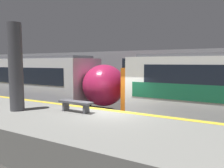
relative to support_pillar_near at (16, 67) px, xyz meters
The scene contains 6 objects.
ground_plane 4.86m from the support_pillar_near, 32.57° to the left, with size 120.00×120.00×0.00m, color #33302D.
platform 4.03m from the support_pillar_near, ahead, with size 40.00×4.05×1.16m.
station_rear_barrier 9.73m from the support_pillar_near, 70.44° to the left, with size 50.00×0.15×4.04m.
support_pillar_near is the anchor object (origin of this frame).
train_modern 8.84m from the support_pillar_near, 146.76° to the left, with size 19.09×2.93×3.58m.
platform_bench 2.93m from the support_pillar_near, 22.55° to the left, with size 1.50×0.40×0.45m.
Camera 1 is at (4.70, -7.98, 3.15)m, focal length 35.00 mm.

